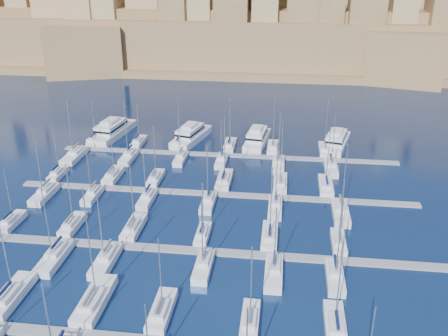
# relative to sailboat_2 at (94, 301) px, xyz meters

# --- Properties ---
(ground) EXTENTS (600.00, 600.00, 0.00)m
(ground) POSITION_rel_sailboat_2_xyz_m (11.94, 27.62, -0.80)
(ground) COLOR black
(ground) RESTS_ON ground
(pontoon_mid_near) EXTENTS (84.00, 2.00, 0.40)m
(pontoon_mid_near) POSITION_rel_sailboat_2_xyz_m (11.94, 15.62, -0.60)
(pontoon_mid_near) COLOR slate
(pontoon_mid_near) RESTS_ON ground
(pontoon_mid_far) EXTENTS (84.00, 2.00, 0.40)m
(pontoon_mid_far) POSITION_rel_sailboat_2_xyz_m (11.94, 37.62, -0.60)
(pontoon_mid_far) COLOR slate
(pontoon_mid_far) RESTS_ON ground
(pontoon_far) EXTENTS (84.00, 2.00, 0.40)m
(pontoon_far) POSITION_rel_sailboat_2_xyz_m (11.94, 59.62, -0.60)
(pontoon_far) COLOR slate
(pontoon_far) RESTS_ON ground
(sailboat_1) EXTENTS (3.06, 10.21, 14.16)m
(sailboat_1) POSITION_rel_sailboat_2_xyz_m (-12.54, -0.40, -0.04)
(sailboat_1) COLOR silver
(sailboat_1) RESTS_ON ground
(sailboat_2) EXTENTS (3.30, 11.02, 18.86)m
(sailboat_2) POSITION_rel_sailboat_2_xyz_m (0.00, 0.00, 0.00)
(sailboat_2) COLOR silver
(sailboat_2) RESTS_ON ground
(sailboat_3) EXTENTS (2.72, 9.06, 12.44)m
(sailboat_3) POSITION_rel_sailboat_2_xyz_m (10.13, -0.96, -0.07)
(sailboat_3) COLOR silver
(sailboat_3) RESTS_ON ground
(sailboat_4) EXTENTS (2.41, 8.03, 12.54)m
(sailboat_4) POSITION_rel_sailboat_2_xyz_m (22.58, -1.47, -0.08)
(sailboat_4) COLOR silver
(sailboat_4) RESTS_ON ground
(sailboat_5) EXTENTS (2.72, 9.08, 13.87)m
(sailboat_5) POSITION_rel_sailboat_2_xyz_m (34.00, -0.95, -0.06)
(sailboat_5) COLOR silver
(sailboat_5) RESTS_ON ground
(sailboat_12) EXTENTS (2.26, 7.54, 11.41)m
(sailboat_12) POSITION_rel_sailboat_2_xyz_m (-23.63, 20.29, -0.09)
(sailboat_12) COLOR silver
(sailboat_12) RESTS_ON ground
(sailboat_13) EXTENTS (2.47, 8.24, 13.01)m
(sailboat_13) POSITION_rel_sailboat_2_xyz_m (-11.98, 20.64, -0.07)
(sailboat_13) COLOR silver
(sailboat_13) RESTS_ON ground
(sailboat_14) EXTENTS (2.70, 9.00, 14.04)m
(sailboat_14) POSITION_rel_sailboat_2_xyz_m (-0.46, 21.01, -0.06)
(sailboat_14) COLOR silver
(sailboat_14) RESTS_ON ground
(sailboat_15) EXTENTS (2.22, 7.41, 10.87)m
(sailboat_15) POSITION_rel_sailboat_2_xyz_m (12.46, 20.23, -0.10)
(sailboat_15) COLOR silver
(sailboat_15) RESTS_ON ground
(sailboat_16) EXTENTS (2.73, 9.10, 14.05)m
(sailboat_16) POSITION_rel_sailboat_2_xyz_m (24.31, 21.06, -0.06)
(sailboat_16) COLOR silver
(sailboat_16) RESTS_ON ground
(sailboat_17) EXTENTS (2.38, 7.93, 12.81)m
(sailboat_17) POSITION_rel_sailboat_2_xyz_m (36.24, 20.48, -0.07)
(sailboat_17) COLOR silver
(sailboat_17) RESTS_ON ground
(sailboat_19) EXTENTS (2.90, 9.68, 14.18)m
(sailboat_19) POSITION_rel_sailboat_2_xyz_m (-10.57, 9.90, -0.05)
(sailboat_19) COLOR silver
(sailboat_19) RESTS_ON ground
(sailboat_20) EXTENTS (2.79, 9.29, 13.14)m
(sailboat_20) POSITION_rel_sailboat_2_xyz_m (-1.90, 10.09, -0.06)
(sailboat_20) COLOR silver
(sailboat_20) RESTS_ON ground
(sailboat_21) EXTENTS (2.55, 8.49, 12.96)m
(sailboat_21) POSITION_rel_sailboat_2_xyz_m (14.17, 10.48, -0.07)
(sailboat_21) COLOR silver
(sailboat_21) RESTS_ON ground
(sailboat_22) EXTENTS (2.75, 9.17, 12.91)m
(sailboat_22) POSITION_rel_sailboat_2_xyz_m (25.40, 10.15, -0.06)
(sailboat_22) COLOR silver
(sailboat_22) RESTS_ON ground
(sailboat_23) EXTENTS (2.63, 8.77, 14.48)m
(sailboat_23) POSITION_rel_sailboat_2_xyz_m (34.85, 10.35, -0.05)
(sailboat_23) COLOR silver
(sailboat_23) RESTS_ON ground
(sailboat_24) EXTENTS (2.29, 7.62, 11.51)m
(sailboat_24) POSITION_rel_sailboat_2_xyz_m (-24.47, 42.33, -0.09)
(sailboat_24) COLOR silver
(sailboat_24) RESTS_ON ground
(sailboat_25) EXTENTS (2.70, 9.01, 14.08)m
(sailboat_25) POSITION_rel_sailboat_2_xyz_m (-11.73, 43.01, -0.06)
(sailboat_25) COLOR silver
(sailboat_25) RESTS_ON ground
(sailboat_26) EXTENTS (2.48, 8.26, 13.11)m
(sailboat_26) POSITION_rel_sailboat_2_xyz_m (-1.92, 42.65, -0.07)
(sailboat_26) COLOR silver
(sailboat_26) RESTS_ON ground
(sailboat_27) EXTENTS (2.99, 9.96, 15.63)m
(sailboat_27) POSITION_rel_sailboat_2_xyz_m (13.41, 43.48, -0.03)
(sailboat_27) COLOR silver
(sailboat_27) RESTS_ON ground
(sailboat_28) EXTENTS (2.88, 9.62, 15.08)m
(sailboat_28) POSITION_rel_sailboat_2_xyz_m (25.68, 43.31, -0.04)
(sailboat_28) COLOR silver
(sailboat_28) RESTS_ON ground
(sailboat_29) EXTENTS (2.90, 9.66, 14.07)m
(sailboat_29) POSITION_rel_sailboat_2_xyz_m (35.46, 43.33, -0.05)
(sailboat_29) COLOR silver
(sailboat_29) RESTS_ON ground
(sailboat_30) EXTENTS (2.79, 9.29, 15.19)m
(sailboat_30) POSITION_rel_sailboat_2_xyz_m (-22.88, 32.09, -0.04)
(sailboat_30) COLOR silver
(sailboat_30) RESTS_ON ground
(sailboat_31) EXTENTS (2.33, 7.76, 11.82)m
(sailboat_31) POSITION_rel_sailboat_2_xyz_m (-12.78, 32.84, -0.08)
(sailboat_31) COLOR silver
(sailboat_31) RESTS_ON ground
(sailboat_32) EXTENTS (2.48, 8.27, 11.36)m
(sailboat_32) POSITION_rel_sailboat_2_xyz_m (-1.12, 32.59, -0.09)
(sailboat_32) COLOR silver
(sailboat_32) RESTS_ON ground
(sailboat_33) EXTENTS (2.47, 8.23, 13.30)m
(sailboat_33) POSITION_rel_sailboat_2_xyz_m (11.52, 32.61, -0.07)
(sailboat_33) COLOR silver
(sailboat_33) RESTS_ON ground
(sailboat_34) EXTENTS (2.64, 8.81, 14.84)m
(sailboat_34) POSITION_rel_sailboat_2_xyz_m (24.95, 32.33, -0.05)
(sailboat_34) COLOR silver
(sailboat_34) RESTS_ON ground
(sailboat_35) EXTENTS (3.03, 10.09, 15.33)m
(sailboat_35) POSITION_rel_sailboat_2_xyz_m (37.55, 31.70, -0.04)
(sailboat_35) COLOR silver
(sailboat_35) RESTS_ON ground
(sailboat_36) EXTENTS (2.28, 7.61, 11.76)m
(sailboat_36) POSITION_rel_sailboat_2_xyz_m (-23.99, 64.33, -0.09)
(sailboat_36) COLOR silver
(sailboat_36) RESTS_ON ground
(sailboat_37) EXTENTS (2.50, 8.35, 11.75)m
(sailboat_37) POSITION_rel_sailboat_2_xyz_m (-12.13, 64.69, -0.08)
(sailboat_37) COLOR silver
(sailboat_37) RESTS_ON ground
(sailboat_38) EXTENTS (2.59, 8.63, 13.49)m
(sailboat_38) POSITION_rel_sailboat_2_xyz_m (-1.23, 64.83, -0.06)
(sailboat_38) COLOR silver
(sailboat_38) RESTS_ON ground
(sailboat_39) EXTENTS (2.75, 9.16, 13.63)m
(sailboat_39) POSITION_rel_sailboat_2_xyz_m (12.10, 65.08, -0.06)
(sailboat_39) COLOR silver
(sailboat_39) RESTS_ON ground
(sailboat_40) EXTENTS (2.69, 8.97, 13.99)m
(sailboat_40) POSITION_rel_sailboat_2_xyz_m (23.32, 64.99, -0.06)
(sailboat_40) COLOR silver
(sailboat_40) RESTS_ON ground
(sailboat_41) EXTENTS (2.74, 9.14, 13.94)m
(sailboat_41) POSITION_rel_sailboat_2_xyz_m (36.48, 65.08, -0.06)
(sailboat_41) COLOR silver
(sailboat_41) RESTS_ON ground
(sailboat_42) EXTENTS (3.25, 10.82, 15.45)m
(sailboat_42) POSITION_rel_sailboat_2_xyz_m (-25.13, 53.34, -0.03)
(sailboat_42) COLOR silver
(sailboat_42) RESTS_ON ground
(sailboat_43) EXTENTS (2.68, 8.95, 15.15)m
(sailboat_43) POSITION_rel_sailboat_2_xyz_m (-11.63, 54.26, -0.05)
(sailboat_43) COLOR silver
(sailboat_43) RESTS_ON ground
(sailboat_44) EXTENTS (2.39, 7.96, 11.13)m
(sailboat_44) POSITION_rel_sailboat_2_xyz_m (1.25, 54.75, -0.09)
(sailboat_44) COLOR silver
(sailboat_44) RESTS_ON ground
(sailboat_45) EXTENTS (2.44, 8.13, 11.33)m
(sailboat_45) POSITION_rel_sailboat_2_xyz_m (11.35, 54.66, -0.09)
(sailboat_45) COLOR silver
(sailboat_45) RESTS_ON ground
(sailboat_46) EXTENTS (2.81, 9.36, 13.62)m
(sailboat_46) POSITION_rel_sailboat_2_xyz_m (25.02, 54.06, -0.06)
(sailboat_46) COLOR silver
(sailboat_46) RESTS_ON ground
(sailboat_47) EXTENTS (2.97, 9.89, 13.79)m
(sailboat_47) POSITION_rel_sailboat_2_xyz_m (37.21, 53.80, -0.05)
(sailboat_47) COLOR silver
(sailboat_47) RESTS_ON ground
(motor_yacht_a) EXTENTS (8.38, 19.93, 5.25)m
(motor_yacht_a) POSITION_rel_sailboat_2_xyz_m (-21.25, 70.41, 0.93)
(motor_yacht_a) COLOR silver
(motor_yacht_a) RESTS_ON ground
(motor_yacht_b) EXTENTS (9.09, 17.86, 5.25)m
(motor_yacht_b) POSITION_rel_sailboat_2_xyz_m (1.10, 69.36, 0.93)
(motor_yacht_b) COLOR silver
(motor_yacht_b) RESTS_ON ground
(motor_yacht_c) EXTENTS (6.71, 16.56, 5.25)m
(motor_yacht_c) POSITION_rel_sailboat_2_xyz_m (19.01, 68.86, 0.93)
(motor_yacht_c) COLOR silver
(motor_yacht_c) RESTS_ON ground
(motor_yacht_d) EXTENTS (8.82, 17.29, 5.25)m
(motor_yacht_d) POSITION_rel_sailboat_2_xyz_m (39.66, 69.09, 0.93)
(motor_yacht_d) COLOR silver
(motor_yacht_d) RESTS_ON ground
(fortified_city) EXTENTS (460.00, 108.95, 59.52)m
(fortified_city) POSITION_rel_sailboat_2_xyz_m (11.75, 182.88, 13.94)
(fortified_city) COLOR brown
(fortified_city) RESTS_ON ground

